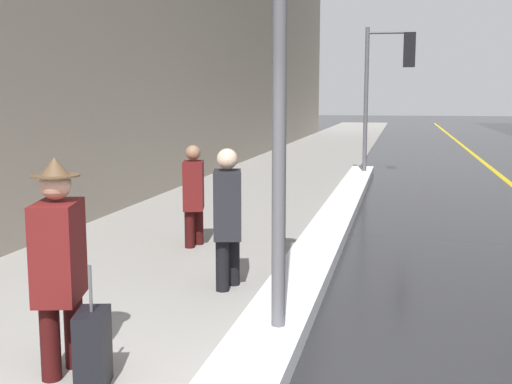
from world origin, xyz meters
TOP-DOWN VIEW (x-y plane):
  - sidewalk_slab at (-2.00, 15.00)m, footprint 4.00×80.00m
  - road_centre_stripe at (4.00, 15.00)m, footprint 0.16×80.00m
  - snow_bank_curb at (0.18, 7.02)m, footprint 0.61×17.21m
  - traffic_light_near at (0.95, 14.40)m, footprint 1.31×0.34m
  - pedestrian_in_fedora at (-1.27, 1.00)m, footprint 0.43×0.59m
  - pedestrian_with_shoulder_bag at (-0.62, 3.51)m, footprint 0.43×0.75m
  - pedestrian_in_glasses at (-1.65, 5.40)m, footprint 0.40×0.54m
  - rolling_suitcase at (-0.92, 0.82)m, footprint 0.30×0.40m

SIDE VIEW (x-z plane):
  - road_centre_stripe at x=4.00m, z-range 0.00..0.00m
  - sidewalk_slab at x=-2.00m, z-range 0.00..0.01m
  - snow_bank_curb at x=0.18m, z-range 0.00..0.18m
  - rolling_suitcase at x=-0.92m, z-range -0.17..0.78m
  - pedestrian_in_glasses at x=-1.65m, z-range 0.08..1.57m
  - pedestrian_with_shoulder_bag at x=-0.62m, z-range 0.09..1.69m
  - pedestrian_in_fedora at x=-1.27m, z-range 0.08..1.80m
  - traffic_light_near at x=0.95m, z-range 0.90..4.92m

